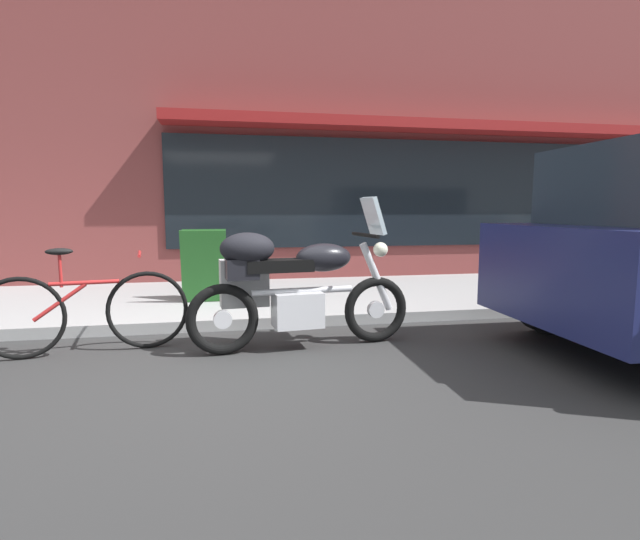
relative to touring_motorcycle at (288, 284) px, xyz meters
name	(u,v)px	position (x,y,z in m)	size (l,w,h in m)	color
ground_plane	(214,374)	(-0.66, -0.61, -0.60)	(80.00, 80.00, 0.00)	#2C2C2C
storefront_building	(581,94)	(5.94, 3.84, 2.78)	(21.20, 0.90, 6.92)	brown
touring_motorcycle	(288,284)	(0.00, 0.00, 0.00)	(2.09, 0.62, 1.40)	black
parked_bicycle	(86,311)	(-1.78, 0.17, -0.21)	(1.72, 0.48, 0.95)	black
sandwich_board_sign	(204,266)	(-0.82, 1.86, -0.03)	(0.55, 0.41, 0.90)	#1E511E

